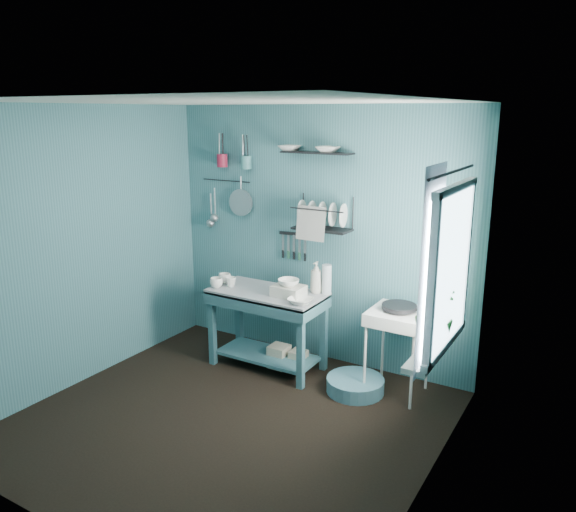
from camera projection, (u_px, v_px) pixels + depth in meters
The scene contains 36 objects.
floor at pixel (229, 421), 4.55m from camera, with size 3.20×3.20×0.00m, color black.
ceiling at pixel (220, 101), 3.92m from camera, with size 3.20×3.20×0.00m, color silver.
wall_back at pixel (318, 236), 5.48m from camera, with size 3.20×3.20×0.00m, color #36676F.
wall_front at pixel (54, 340), 2.99m from camera, with size 3.20×3.20×0.00m, color #36676F.
wall_left at pixel (82, 247), 5.03m from camera, with size 3.00×3.00×0.00m, color #36676F.
wall_right at pixel (434, 310), 3.44m from camera, with size 3.00×3.00×0.00m, color #36676F.
work_counter at pixel (267, 329), 5.43m from camera, with size 1.10×0.55×0.78m, color #2F5A64.
mug_left at pixel (216, 283), 5.42m from camera, with size 0.12×0.12×0.10m, color white.
mug_mid at pixel (231, 282), 5.46m from camera, with size 0.10×0.10×0.09m, color white.
mug_right at pixel (225, 278), 5.57m from camera, with size 0.12×0.12×0.10m, color white.
wash_tub at pixel (289, 291), 5.18m from camera, with size 0.28×0.22×0.10m, color beige.
tub_bowl at pixel (289, 283), 5.16m from camera, with size 0.20×0.20×0.06m, color white.
soap_bottle at pixel (316, 277), 5.25m from camera, with size 0.12×0.12×0.30m, color beige.
water_bottle at pixel (327, 279), 5.22m from camera, with size 0.09×0.09×0.28m, color silver.
counter_bowl at pixel (300, 301), 4.97m from camera, with size 0.22×0.22×0.05m, color white.
hotplate_stand at pixel (397, 352), 4.91m from camera, with size 0.48×0.48×0.77m, color white.
frying_pan at pixel (399, 307), 4.81m from camera, with size 0.30×0.30×0.04m, color black.
knife_strip at pixel (294, 234), 5.58m from camera, with size 0.32×0.02×0.03m, color black.
dish_rack at pixel (322, 213), 5.25m from camera, with size 0.55×0.24×0.32m, color black.
upper_shelf at pixel (317, 153), 5.18m from camera, with size 0.70×0.18×0.01m, color black.
shelf_bowl_left at pixel (290, 158), 5.34m from camera, with size 0.21×0.21×0.05m, color white.
shelf_bowl_right at pixel (328, 150), 5.12m from camera, with size 0.22×0.22×0.05m, color white.
utensil_cup_magenta at pixel (222, 160), 5.78m from camera, with size 0.11×0.11×0.13m, color maroon.
utensil_cup_teal at pixel (246, 162), 5.63m from camera, with size 0.11×0.11×0.13m, color teal.
colander at pixel (241, 203), 5.81m from camera, with size 0.28×0.28×0.03m, color #9B9FA3.
ladle_outer at pixel (215, 202), 6.00m from camera, with size 0.01×0.01×0.30m, color #9B9FA3.
ladle_inner at pixel (211, 207), 6.04m from camera, with size 0.01×0.01×0.30m, color #9B9FA3.
hook_rail at pixel (226, 181), 5.87m from camera, with size 0.01×0.01×0.60m, color black.
window_glass at pixel (453, 269), 3.78m from camera, with size 1.10×1.10×0.00m, color white.
windowsill at pixel (434, 347), 3.97m from camera, with size 0.16×0.95×0.04m, color white.
curtain at pixel (430, 271), 3.56m from camera, with size 1.35×1.35×0.00m, color silver.
curtain_rod at pixel (453, 172), 3.64m from camera, with size 0.02×0.02×1.05m, color black.
potted_plant at pixel (434, 312), 3.94m from camera, with size 0.26×0.26×0.47m, color #2D6A2A.
storage_tin_large at pixel (279, 356), 5.49m from camera, with size 0.18×0.18×0.22m, color gray.
storage_tin_small at pixel (298, 361), 5.42m from camera, with size 0.15×0.15×0.20m, color gray.
floor_basin at pixel (355, 385), 5.00m from camera, with size 0.51×0.51×0.13m, color teal.
Camera 1 is at (2.50, -3.25, 2.43)m, focal length 35.00 mm.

